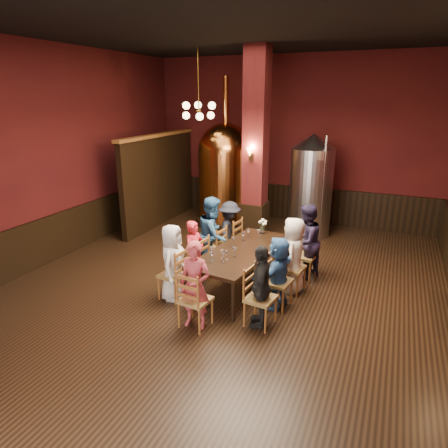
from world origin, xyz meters
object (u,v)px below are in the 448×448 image
at_px(copper_kettle, 226,173).
at_px(steel_vessel, 311,186).
at_px(person_1, 195,253).
at_px(rose_vase, 262,224).
at_px(person_0, 173,262).
at_px(person_2, 213,235).
at_px(dining_table, 243,253).

distance_m(copper_kettle, steel_vessel, 2.34).
xyz_separation_m(person_1, rose_vase, (0.93, 1.22, 0.33)).
relative_size(copper_kettle, steel_vessel, 1.52).
bearing_deg(rose_vase, steel_vessel, 79.61).
xyz_separation_m(person_0, person_1, (0.08, 0.66, -0.06)).
relative_size(person_2, rose_vase, 5.05).
height_order(dining_table, rose_vase, rose_vase).
distance_m(steel_vessel, rose_vase, 2.54).
height_order(person_1, rose_vase, person_1).
bearing_deg(rose_vase, person_0, -118.20).
bearing_deg(dining_table, person_0, -130.36).
relative_size(person_2, steel_vessel, 0.61).
bearing_deg(rose_vase, copper_kettle, 126.98).
height_order(person_0, rose_vase, person_0).
bearing_deg(dining_table, copper_kettle, 124.81).
bearing_deg(copper_kettle, steel_vessel, -0.54).
relative_size(dining_table, rose_vase, 8.05).
xyz_separation_m(person_1, steel_vessel, (1.38, 3.70, 0.66)).
bearing_deg(person_2, rose_vase, -68.87).
distance_m(person_0, person_2, 1.33).
bearing_deg(person_1, copper_kettle, 29.50).
height_order(person_0, person_2, person_2).
bearing_deg(person_1, person_2, 8.02).
bearing_deg(person_2, person_1, 160.13).
height_order(copper_kettle, rose_vase, copper_kettle).
relative_size(person_0, copper_kettle, 0.35).
height_order(dining_table, person_2, person_2).
bearing_deg(person_1, steel_vessel, -5.35).
bearing_deg(person_1, person_0, -171.98).
bearing_deg(copper_kettle, dining_table, -62.32).
bearing_deg(steel_vessel, dining_table, -98.17).
bearing_deg(rose_vase, person_2, -146.12).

